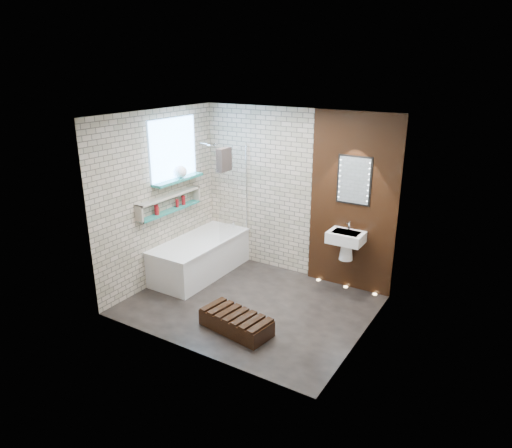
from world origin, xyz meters
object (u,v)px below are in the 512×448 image
Objects in this scene: bathtub at (200,256)px; led_mirror at (354,180)px; bath_screen at (233,193)px; washbasin at (346,241)px; walnut_step at (236,323)px.

led_mirror reaches higher than bathtub.
led_mirror is at bearing 10.66° from bath_screen.
bath_screen is 2.00× the size of led_mirror.
washbasin is (2.17, 0.62, 0.50)m from bathtub.
bath_screen is at bearing 124.68° from walnut_step.
washbasin is at bearing 16.01° from bathtub.
walnut_step is at bearing -113.43° from washbasin.
washbasin reaches higher than walnut_step.
bath_screen is 1.89m from led_mirror.
bathtub is 2.49× the size of led_mirror.
led_mirror is at bearing 90.00° from washbasin.
bath_screen is (0.35, 0.44, 0.99)m from bathtub.
led_mirror is at bearing 19.78° from bathtub.
bathtub is 1.87× the size of walnut_step.
washbasin is 0.62× the size of walnut_step.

